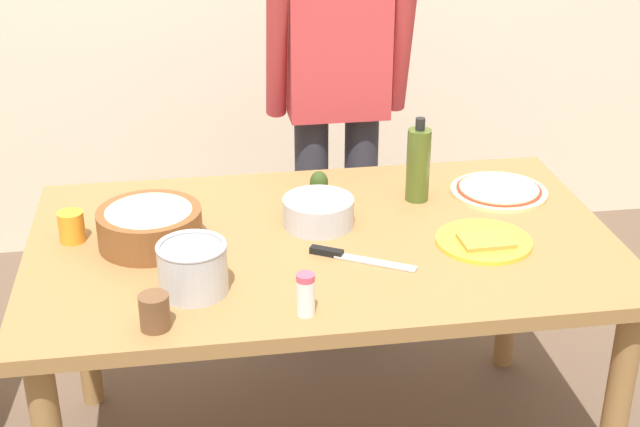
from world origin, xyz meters
TOP-DOWN VIEW (x-y plane):
  - dining_table at (0.00, 0.00)m, footprint 1.60×0.96m
  - person_cook at (0.17, 0.76)m, footprint 0.49×0.25m
  - pizza_raw_on_board at (0.57, 0.21)m, footprint 0.29×0.29m
  - plate_with_slice at (0.43, -0.10)m, footprint 0.26×0.26m
  - popcorn_bowl at (-0.46, 0.04)m, footprint 0.28×0.28m
  - mixing_bowl_steel at (-0.00, 0.08)m, footprint 0.20×0.20m
  - olive_oil_bottle at (0.32, 0.21)m, footprint 0.07×0.07m
  - steel_pot at (-0.36, -0.24)m, footprint 0.17×0.17m
  - cup_orange at (-0.67, 0.09)m, footprint 0.07×0.07m
  - cup_small_brown at (-0.45, -0.39)m, footprint 0.07×0.07m
  - salt_shaker at (-0.10, -0.38)m, footprint 0.04×0.04m
  - chef_knife at (0.05, -0.13)m, footprint 0.26×0.17m
  - avocado at (0.04, 0.30)m, footprint 0.06×0.06m

SIDE VIEW (x-z plane):
  - dining_table at x=0.00m, z-range 0.29..1.05m
  - chef_knife at x=0.05m, z-range 0.76..0.78m
  - plate_with_slice at x=0.43m, z-range 0.76..0.78m
  - pizza_raw_on_board at x=0.57m, z-range 0.76..0.78m
  - avocado at x=0.04m, z-range 0.76..0.83m
  - mixing_bowl_steel at x=0.00m, z-range 0.76..0.84m
  - cup_orange at x=-0.67m, z-range 0.76..0.84m
  - cup_small_brown at x=-0.45m, z-range 0.76..0.84m
  - salt_shaker at x=-0.10m, z-range 0.76..0.87m
  - popcorn_bowl at x=-0.46m, z-range 0.76..0.88m
  - steel_pot at x=-0.36m, z-range 0.76..0.89m
  - olive_oil_bottle at x=0.32m, z-range 0.75..1.00m
  - person_cook at x=0.17m, z-range 0.13..1.75m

